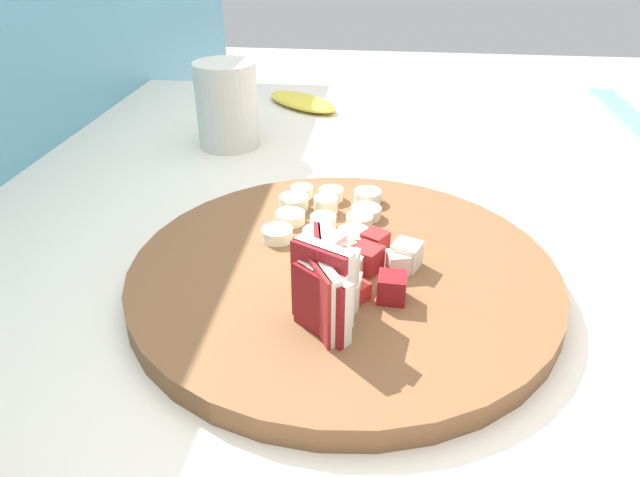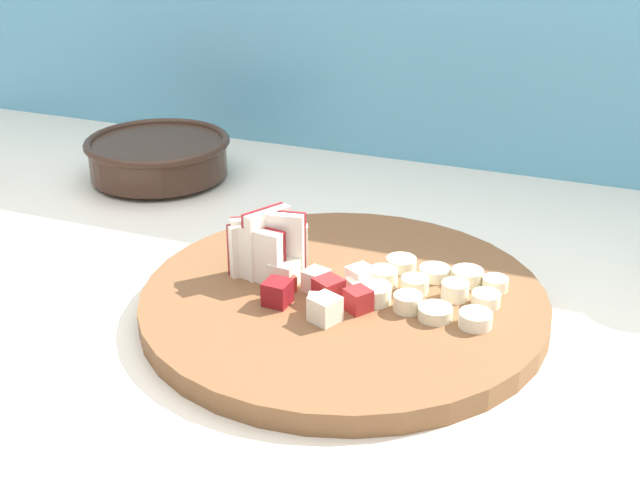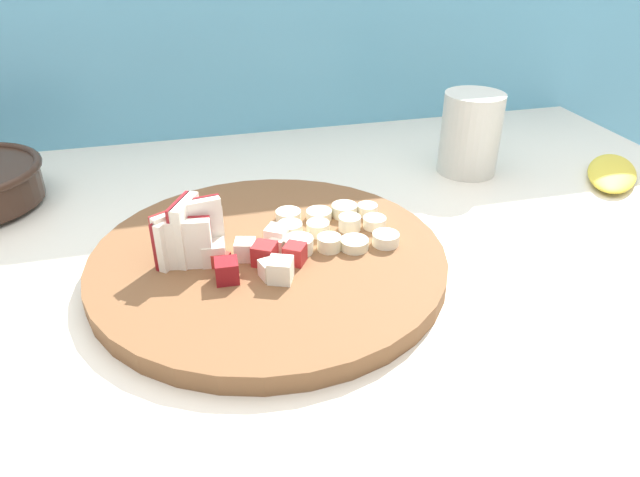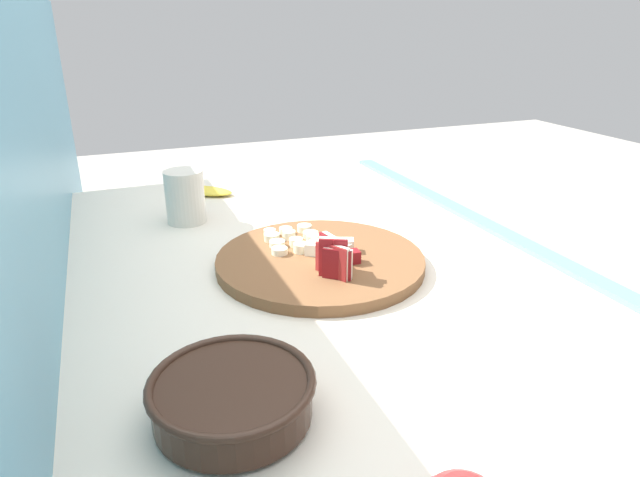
{
  "view_description": "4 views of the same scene",
  "coord_description": "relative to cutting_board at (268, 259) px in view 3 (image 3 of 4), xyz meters",
  "views": [
    {
      "loc": [
        -0.34,
        -0.03,
        1.14
      ],
      "look_at": [
        0.08,
        0.02,
        0.89
      ],
      "focal_mm": 32.59,
      "sensor_mm": 36.0,
      "label": 1
    },
    {
      "loc": [
        0.28,
        -0.61,
        1.23
      ],
      "look_at": [
        0.04,
        0.01,
        0.92
      ],
      "focal_mm": 47.31,
      "sensor_mm": 36.0,
      "label": 2
    },
    {
      "loc": [
        -0.01,
        -0.49,
        1.18
      ],
      "look_at": [
        0.11,
        -0.02,
        0.9
      ],
      "focal_mm": 32.42,
      "sensor_mm": 36.0,
      "label": 3
    },
    {
      "loc": [
        -0.74,
        0.32,
        1.26
      ],
      "look_at": [
        0.05,
        0.01,
        0.92
      ],
      "focal_mm": 30.97,
      "sensor_mm": 36.0,
      "label": 4
    }
  ],
  "objects": [
    {
      "name": "small_jar",
      "position": [
        0.31,
        0.17,
        0.04
      ],
      "size": [
        0.08,
        0.08,
        0.11
      ],
      "primitive_type": "cylinder",
      "color": "beige",
      "rests_on": "tiled_countertop"
    },
    {
      "name": "apple_wedge_fan",
      "position": [
        -0.08,
        0.0,
        0.04
      ],
      "size": [
        0.06,
        0.05,
        0.06
      ],
      "color": "maroon",
      "rests_on": "cutting_board"
    },
    {
      "name": "banana_peel",
      "position": [
        0.49,
        0.1,
        -0.0
      ],
      "size": [
        0.14,
        0.15,
        0.02
      ],
      "primitive_type": "ellipsoid",
      "rotation": [
        0.0,
        0.0,
        4.01
      ],
      "color": "gold",
      "rests_on": "tiled_countertop"
    },
    {
      "name": "banana_slice_rows",
      "position": [
        0.07,
        0.02,
        0.02
      ],
      "size": [
        0.12,
        0.1,
        0.02
      ],
      "color": "white",
      "rests_on": "cutting_board"
    },
    {
      "name": "cutting_board",
      "position": [
        0.0,
        0.0,
        0.0
      ],
      "size": [
        0.36,
        0.36,
        0.02
      ],
      "primitive_type": "cylinder",
      "color": "brown",
      "rests_on": "tiled_countertop"
    },
    {
      "name": "apple_dice_pile",
      "position": [
        -0.01,
        -0.02,
        0.02
      ],
      "size": [
        0.1,
        0.09,
        0.02
      ],
      "color": "#A32323",
      "rests_on": "cutting_board"
    },
    {
      "name": "tile_backsplash",
      "position": [
        -0.06,
        0.42,
        -0.22
      ],
      "size": [
        2.4,
        0.04,
        1.3
      ],
      "primitive_type": "cube",
      "color": "#5BA3C1",
      "rests_on": "ground"
    }
  ]
}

